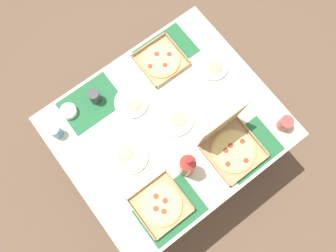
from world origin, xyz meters
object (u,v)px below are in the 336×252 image
plate_far_left (132,102)px  condiment_bowl (69,111)px  pizza_box_corner_right (161,205)px  plate_middle (213,66)px  cup_red (95,97)px  cup_clear_left (56,132)px  pizza_box_edge_far (161,60)px  pizza_box_center (231,145)px  plate_near_left (175,118)px  plate_far_right (129,155)px  soda_bottle (187,166)px  cup_dark (285,123)px

plate_far_left → condiment_bowl: condiment_bowl is taller
pizza_box_corner_right → plate_middle: pizza_box_corner_right is taller
cup_red → cup_clear_left: cup_red is taller
pizza_box_edge_far → pizza_box_center: 0.70m
plate_near_left → cup_clear_left: size_ratio=2.28×
pizza_box_corner_right → plate_near_left: pizza_box_corner_right is taller
pizza_box_edge_far → condiment_bowl: (-0.65, 0.07, 0.01)m
plate_far_right → pizza_box_center: bearing=-32.4°
pizza_box_edge_far → cup_red: (-0.47, 0.04, 0.04)m
soda_bottle → cup_red: bearing=104.5°
pizza_box_center → plate_near_left: (-0.15, 0.34, -0.04)m
plate_middle → pizza_box_edge_far: bearing=136.8°
cup_clear_left → plate_far_left: bearing=-13.2°
pizza_box_center → plate_near_left: bearing=114.1°
pizza_box_corner_right → pizza_box_edge_far: (0.54, 0.72, 0.00)m
cup_clear_left → pizza_box_center: bearing=-41.9°
cup_dark → condiment_bowl: cup_dark is taller
cup_dark → cup_clear_left: size_ratio=0.93×
plate_near_left → soda_bottle: (-0.14, -0.28, 0.12)m
cup_dark → pizza_box_corner_right: bearing=175.4°
plate_near_left → plate_far_left: bearing=121.7°
plate_far_right → cup_red: (0.04, 0.41, 0.04)m
cup_red → cup_clear_left: size_ratio=1.02×
cup_red → cup_clear_left: (-0.31, -0.04, -0.00)m
pizza_box_edge_far → plate_far_right: size_ratio=1.19×
pizza_box_edge_far → pizza_box_corner_right: bearing=-127.0°
plate_near_left → soda_bottle: 0.34m
plate_middle → cup_clear_left: (-1.02, 0.22, 0.04)m
pizza_box_edge_far → cup_red: bearing=175.7°
cup_dark → condiment_bowl: (-0.98, 0.85, -0.03)m
plate_far_left → plate_middle: same height
plate_far_right → cup_dark: bearing=-26.0°
pizza_box_center → plate_far_left: 0.65m
plate_far_left → soda_bottle: bearing=-88.6°
cup_clear_left → condiment_bowl: 0.15m
pizza_box_edge_far → pizza_box_center: pizza_box_center is taller
plate_near_left → condiment_bowl: condiment_bowl is taller
plate_far_right → plate_near_left: size_ratio=0.99×
pizza_box_corner_right → soda_bottle: size_ratio=0.87×
cup_red → pizza_box_center: bearing=-57.6°
plate_far_left → condiment_bowl: 0.39m
cup_red → condiment_bowl: size_ratio=1.05×
pizza_box_center → condiment_bowl: size_ratio=3.40×
condiment_bowl → plate_far_left: bearing=-28.2°
pizza_box_center → condiment_bowl: bearing=130.1°
plate_far_right → condiment_bowl: 0.46m
pizza_box_corner_right → plate_middle: 0.92m
pizza_box_corner_right → plate_far_left: size_ratio=1.34×
pizza_box_edge_far → soda_bottle: 0.72m
pizza_box_edge_far → cup_dark: (0.33, -0.79, 0.04)m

